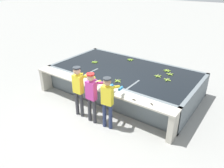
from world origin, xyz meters
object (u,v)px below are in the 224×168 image
worker_0 (79,87)px  worker_2 (108,98)px  worker_1 (92,93)px  banana_bunch_floating_1 (95,62)px  banana_bunch_floating_6 (167,80)px  knife_1 (153,105)px  banana_bunch_floating_2 (130,60)px  banana_bunch_floating_0 (170,74)px  banana_bunch_floating_4 (158,76)px  banana_bunch_floating_3 (118,81)px  knife_0 (136,101)px  banana_bunch_floating_5 (167,71)px

worker_0 → worker_2: bearing=0.3°
worker_1 → banana_bunch_floating_1: 2.76m
banana_bunch_floating_6 → knife_1: banana_bunch_floating_6 is taller
banana_bunch_floating_2 → knife_1: (2.39, -2.73, -0.01)m
worker_1 → banana_bunch_floating_0: bearing=65.7°
banana_bunch_floating_4 → knife_1: bearing=-68.6°
banana_bunch_floating_4 → banana_bunch_floating_6: bearing=-14.6°
banana_bunch_floating_2 → knife_1: banana_bunch_floating_2 is taller
banana_bunch_floating_3 → knife_0: banana_bunch_floating_3 is taller
worker_1 → banana_bunch_floating_3: bearing=86.8°
worker_2 → knife_0: bearing=33.3°
worker_1 → banana_bunch_floating_5: bearing=71.0°
banana_bunch_floating_3 → banana_bunch_floating_1: bearing=152.0°
worker_1 → banana_bunch_floating_6: (1.37, 2.27, -0.05)m
banana_bunch_floating_1 → banana_bunch_floating_6: bearing=2.0°
worker_0 → banana_bunch_floating_2: worker_0 is taller
banana_bunch_floating_0 → knife_1: banana_bunch_floating_0 is taller
banana_bunch_floating_4 → knife_0: 1.91m
banana_bunch_floating_2 → banana_bunch_floating_5: bearing=-7.6°
worker_0 → knife_1: size_ratio=5.22×
banana_bunch_floating_1 → worker_1: bearing=-51.8°
worker_2 → banana_bunch_floating_3: bearing=111.8°
banana_bunch_floating_0 → banana_bunch_floating_6: bearing=-77.2°
worker_1 → knife_1: (1.71, 0.52, -0.06)m
banana_bunch_floating_3 → banana_bunch_floating_5: bearing=61.6°
worker_2 → banana_bunch_floating_3: worker_2 is taller
banana_bunch_floating_6 → knife_0: (-0.16, -1.80, -0.01)m
banana_bunch_floating_1 → knife_1: size_ratio=0.88×
banana_bunch_floating_0 → knife_1: size_ratio=0.87×
banana_bunch_floating_0 → banana_bunch_floating_2: 1.99m
knife_1 → banana_bunch_floating_0: bearing=101.3°
worker_0 → banana_bunch_floating_3: 1.35m
worker_0 → banana_bunch_floating_5: worker_0 is taller
worker_2 → knife_0: 0.79m
worker_0 → banana_bunch_floating_0: worker_0 is taller
banana_bunch_floating_4 → knife_0: (0.22, -1.90, -0.01)m
banana_bunch_floating_4 → knife_1: size_ratio=0.87×
knife_0 → banana_bunch_floating_5: bearing=93.7°
banana_bunch_floating_1 → knife_0: (2.91, -1.69, -0.01)m
banana_bunch_floating_0 → banana_bunch_floating_5: size_ratio=0.98×
worker_0 → banana_bunch_floating_1: (-1.15, 2.13, -0.09)m
banana_bunch_floating_4 → knife_1: 1.99m
worker_2 → knife_1: (1.16, 0.48, -0.06)m
banana_bunch_floating_0 → banana_bunch_floating_1: (-2.95, -0.61, -0.00)m
banana_bunch_floating_3 → knife_1: size_ratio=0.89×
banana_bunch_floating_0 → banana_bunch_floating_3: same height
banana_bunch_floating_5 → worker_1: bearing=-109.0°
banana_bunch_floating_4 → worker_2: bearing=-100.5°
banana_bunch_floating_1 → banana_bunch_floating_5: 2.87m
worker_1 → banana_bunch_floating_5: 3.20m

